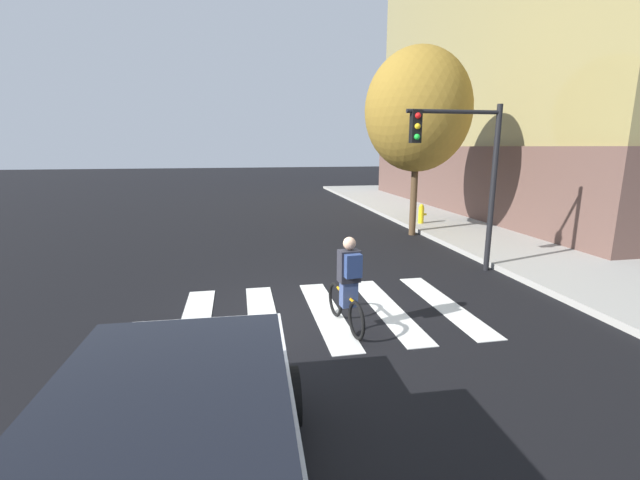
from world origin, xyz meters
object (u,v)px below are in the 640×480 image
Objects in this scene: sedan_near at (179,464)px; fire_hydrant at (421,214)px; traffic_light_near at (465,160)px; street_tree_near at (418,110)px; cyclist at (348,284)px.

fire_hydrant is (7.76, 12.87, -0.29)m from sedan_near.
traffic_light_near is 4.99m from street_tree_near.
fire_hydrant is at bearing 55.46° from street_tree_near.
cyclist is 10.51m from fire_hydrant.
street_tree_near is at bearing 81.03° from traffic_light_near.
street_tree_near reaches higher than traffic_light_near.
traffic_light_near reaches higher than sedan_near.
traffic_light_near is at bearing 48.20° from sedan_near.
traffic_light_near is 6.77m from fire_hydrant.
sedan_near is 15.03m from fire_hydrant.
street_tree_near reaches higher than cyclist.
sedan_near is 4.53m from cyclist.
traffic_light_near reaches higher than fire_hydrant.
sedan_near is 9.29m from traffic_light_near.
cyclist is 0.41× the size of traffic_light_near.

